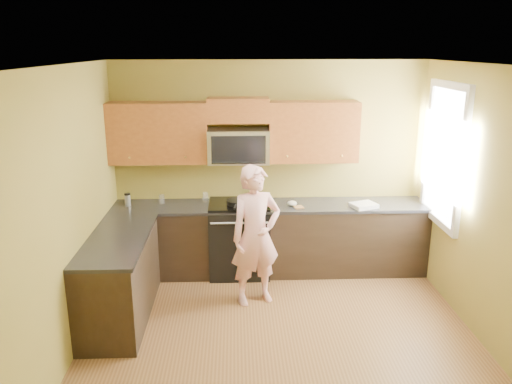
{
  "coord_description": "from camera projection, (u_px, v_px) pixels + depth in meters",
  "views": [
    {
      "loc": [
        -0.44,
        -4.44,
        2.86
      ],
      "look_at": [
        -0.2,
        1.3,
        1.2
      ],
      "focal_mm": 35.56,
      "sensor_mm": 36.0,
      "label": 1
    }
  ],
  "objects": [
    {
      "name": "napkin_b",
      "position": [
        292.0,
        203.0,
        6.38
      ],
      "size": [
        0.13,
        0.15,
        0.07
      ],
      "primitive_type": "ellipsoid",
      "rotation": [
        0.0,
        0.0,
        -0.12
      ],
      "color": "silver",
      "rests_on": "countertop_back"
    },
    {
      "name": "upper_cab_over_mw",
      "position": [
        238.0,
        110.0,
        6.24
      ],
      "size": [
        0.76,
        0.33,
        0.3
      ],
      "primitive_type": "cube",
      "color": "brown",
      "rests_on": "wall_back"
    },
    {
      "name": "microwave",
      "position": [
        239.0,
        162.0,
        6.39
      ],
      "size": [
        0.76,
        0.4,
        0.42
      ],
      "primitive_type": null,
      "color": "silver",
      "rests_on": "wall_back"
    },
    {
      "name": "wall_front",
      "position": [
        317.0,
        331.0,
        2.78
      ],
      "size": [
        4.0,
        0.0,
        4.0
      ],
      "primitive_type": "plane",
      "rotation": [
        -1.57,
        0.0,
        0.0
      ],
      "color": "olive",
      "rests_on": "ground"
    },
    {
      "name": "cabinet_left_run",
      "position": [
        120.0,
        279.0,
        5.46
      ],
      "size": [
        0.6,
        1.6,
        0.88
      ],
      "primitive_type": "cube",
      "color": "black",
      "rests_on": "floor"
    },
    {
      "name": "butter_tub",
      "position": [
        272.0,
        208.0,
        6.3
      ],
      "size": [
        0.13,
        0.13,
        0.08
      ],
      "primitive_type": null,
      "rotation": [
        0.0,
        0.0,
        -0.17
      ],
      "color": "#FFF043",
      "rests_on": "countertop_back"
    },
    {
      "name": "countertop_back",
      "position": [
        270.0,
        206.0,
        6.45
      ],
      "size": [
        4.0,
        0.62,
        0.04
      ],
      "primitive_type": "cube",
      "color": "black",
      "rests_on": "cabinet_back_run"
    },
    {
      "name": "glass_c",
      "position": [
        205.0,
        197.0,
        6.54
      ],
      "size": [
        0.09,
        0.09,
        0.12
      ],
      "primitive_type": "cylinder",
      "rotation": [
        0.0,
        0.0,
        -0.26
      ],
      "color": "silver",
      "rests_on": "countertop_back"
    },
    {
      "name": "cabinet_back_run",
      "position": [
        270.0,
        239.0,
        6.58
      ],
      "size": [
        4.0,
        0.6,
        0.88
      ],
      "primitive_type": "cube",
      "color": "black",
      "rests_on": "floor"
    },
    {
      "name": "glass_a",
      "position": [
        162.0,
        199.0,
        6.45
      ],
      "size": [
        0.07,
        0.07,
        0.12
      ],
      "primitive_type": "cylinder",
      "rotation": [
        0.0,
        0.0,
        -0.01
      ],
      "color": "silver",
      "rests_on": "countertop_back"
    },
    {
      "name": "wall_right",
      "position": [
        494.0,
        212.0,
        4.78
      ],
      "size": [
        0.0,
        4.0,
        4.0
      ],
      "primitive_type": "plane",
      "rotation": [
        1.57,
        0.0,
        -1.57
      ],
      "color": "olive",
      "rests_on": "ground"
    },
    {
      "name": "upper_cab_left",
      "position": [
        160.0,
        162.0,
        6.38
      ],
      "size": [
        1.22,
        0.33,
        0.75
      ],
      "primitive_type": null,
      "color": "brown",
      "rests_on": "wall_back"
    },
    {
      "name": "woman",
      "position": [
        256.0,
        236.0,
        5.69
      ],
      "size": [
        0.69,
        0.57,
        1.62
      ],
      "primitive_type": "imported",
      "rotation": [
        0.0,
        0.0,
        0.36
      ],
      "color": "pink",
      "rests_on": "floor"
    },
    {
      "name": "wall_back",
      "position": [
        269.0,
        166.0,
        6.62
      ],
      "size": [
        4.0,
        0.0,
        4.0
      ],
      "primitive_type": "plane",
      "rotation": [
        1.57,
        0.0,
        0.0
      ],
      "color": "olive",
      "rests_on": "ground"
    },
    {
      "name": "floor",
      "position": [
        281.0,
        343.0,
        5.07
      ],
      "size": [
        4.0,
        4.0,
        0.0
      ],
      "primitive_type": "plane",
      "color": "brown",
      "rests_on": "ground"
    },
    {
      "name": "upper_cab_right",
      "position": [
        312.0,
        161.0,
        6.46
      ],
      "size": [
        1.12,
        0.33,
        0.75
      ],
      "primitive_type": null,
      "color": "brown",
      "rests_on": "wall_back"
    },
    {
      "name": "countertop_left",
      "position": [
        118.0,
        239.0,
        5.33
      ],
      "size": [
        0.62,
        1.6,
        0.04
      ],
      "primitive_type": "cube",
      "color": "black",
      "rests_on": "cabinet_left_run"
    },
    {
      "name": "toast_slice",
      "position": [
        299.0,
        207.0,
        6.31
      ],
      "size": [
        0.13,
        0.13,
        0.01
      ],
      "primitive_type": "cube",
      "rotation": [
        0.0,
        0.0,
        0.23
      ],
      "color": "#B27F47",
      "rests_on": "countertop_back"
    },
    {
      "name": "window",
      "position": [
        445.0,
        155.0,
        5.85
      ],
      "size": [
        0.06,
        1.06,
        1.66
      ],
      "primitive_type": null,
      "color": "white",
      "rests_on": "wall_right"
    },
    {
      "name": "dish_towel",
      "position": [
        364.0,
        205.0,
        6.33
      ],
      "size": [
        0.37,
        0.33,
        0.05
      ],
      "primitive_type": "cube",
      "rotation": [
        0.0,
        0.0,
        0.36
      ],
      "color": "white",
      "rests_on": "countertop_back"
    },
    {
      "name": "travel_mug",
      "position": [
        128.0,
        206.0,
        6.39
      ],
      "size": [
        0.09,
        0.09,
        0.16
      ],
      "primitive_type": null,
      "rotation": [
        0.0,
        0.0,
        -0.2
      ],
      "color": "silver",
      "rests_on": "countertop_back"
    },
    {
      "name": "ceiling",
      "position": [
        286.0,
        65.0,
        4.33
      ],
      "size": [
        4.0,
        4.0,
        0.0
      ],
      "primitive_type": "plane",
      "rotation": [
        3.14,
        0.0,
        0.0
      ],
      "color": "white",
      "rests_on": "ground"
    },
    {
      "name": "napkin_a",
      "position": [
        245.0,
        206.0,
        6.28
      ],
      "size": [
        0.13,
        0.14,
        0.06
      ],
      "primitive_type": "ellipsoid",
      "rotation": [
        0.0,
        0.0,
        0.17
      ],
      "color": "silver",
      "rests_on": "countertop_back"
    },
    {
      "name": "frying_pan",
      "position": [
        237.0,
        204.0,
        6.35
      ],
      "size": [
        0.32,
        0.49,
        0.06
      ],
      "primitive_type": null,
      "rotation": [
        0.0,
        0.0,
        -0.13
      ],
      "color": "black",
      "rests_on": "stove"
    },
    {
      "name": "stove",
      "position": [
        239.0,
        238.0,
        6.54
      ],
      "size": [
        0.76,
        0.65,
        0.95
      ],
      "primitive_type": null,
      "color": "black",
      "rests_on": "floor"
    },
    {
      "name": "wall_left",
      "position": [
        65.0,
        218.0,
        4.62
      ],
      "size": [
        0.0,
        4.0,
        4.0
      ],
      "primitive_type": "plane",
      "rotation": [
        1.57,
        0.0,
        1.57
      ],
      "color": "olive",
      "rests_on": "ground"
    }
  ]
}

